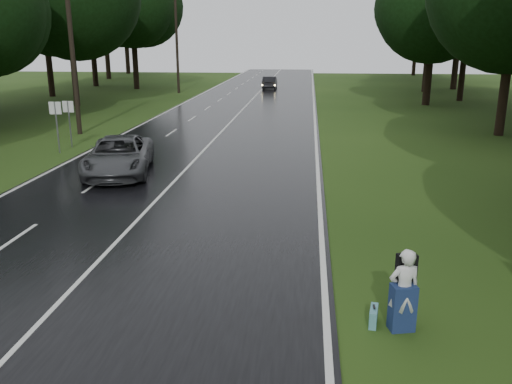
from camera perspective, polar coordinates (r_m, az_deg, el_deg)
ground at (r=13.84m, az=-17.69°, el=-8.43°), size 160.00×160.00×0.00m
road at (r=32.42m, az=-3.92°, el=6.27°), size 12.00×140.00×0.04m
lane_center at (r=32.42m, az=-3.92°, el=6.31°), size 0.12×140.00×0.01m
grey_car at (r=23.22m, az=-14.56°, el=3.80°), size 3.65×5.96×1.54m
far_car at (r=61.65m, az=1.50°, el=11.68°), size 1.54×4.30×1.41m
hitchhiker at (r=10.95m, az=15.61°, el=-10.39°), size 0.71×0.66×1.72m
suitcase at (r=11.26m, az=12.53°, el=-12.92°), size 0.24×0.53×0.36m
utility_pole_mid at (r=34.17m, az=-18.42°, el=5.95°), size 1.80×0.28×10.62m
utility_pole_far at (r=58.07m, az=-8.31°, el=10.51°), size 1.80×0.28×10.91m
road_sign_a at (r=28.74m, az=-20.36°, el=3.97°), size 0.62×0.10×2.58m
road_sign_b at (r=30.02m, az=-19.19°, el=4.57°), size 0.59×0.10×2.46m
tree_left_e at (r=48.87m, az=-18.67°, el=8.79°), size 9.83×9.83×15.36m
tree_left_f at (r=63.80m, az=-12.70°, el=10.78°), size 10.82×10.82×16.91m
tree_right_d at (r=35.16m, az=24.63°, el=5.58°), size 9.19×9.19×14.35m
tree_right_e at (r=49.28m, az=17.78°, el=8.92°), size 9.02×9.02×14.09m
tree_right_f at (r=61.58m, az=17.68°, el=10.24°), size 9.30×9.30×14.52m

